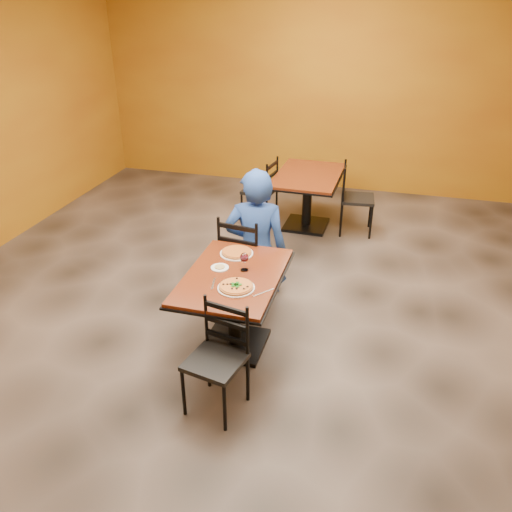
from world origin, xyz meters
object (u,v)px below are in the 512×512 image
(pizza_far, at_px, (237,252))
(chair_second_right, at_px, (357,199))
(chair_main_near, at_px, (215,362))
(chair_second_left, at_px, (259,191))
(pizza_main, at_px, (236,286))
(plate_far, at_px, (237,253))
(wine_glass, at_px, (244,261))
(side_plate, at_px, (220,268))
(table_main, at_px, (234,294))
(table_second, at_px, (308,188))
(plate_main, at_px, (236,288))
(chair_main_far, at_px, (246,257))
(diner, at_px, (256,232))

(pizza_far, bearing_deg, chair_second_right, 69.81)
(chair_main_near, height_order, pizza_far, chair_main_near)
(chair_second_left, relative_size, pizza_main, 3.19)
(plate_far, bearing_deg, chair_second_right, 69.81)
(chair_second_right, distance_m, wine_glass, 2.84)
(chair_second_left, xyz_separation_m, side_plate, (0.38, -2.74, 0.30))
(pizza_far, bearing_deg, table_main, -76.96)
(chair_main_near, bearing_deg, table_main, 109.16)
(side_plate, bearing_deg, plate_far, 78.59)
(pizza_far, bearing_deg, wine_glass, -60.42)
(table_second, xyz_separation_m, pizza_far, (-0.23, -2.44, 0.21))
(chair_second_right, distance_m, pizza_far, 2.62)
(chair_main_near, distance_m, pizza_far, 1.24)
(table_second, bearing_deg, chair_main_near, -90.60)
(table_second, distance_m, plate_main, 3.04)
(chair_second_left, xyz_separation_m, plate_main, (0.62, -3.03, 0.30))
(chair_second_right, bearing_deg, chair_main_far, 149.12)
(chair_main_far, height_order, chair_second_left, chair_main_far)
(table_second, distance_m, chair_main_near, 3.62)
(wine_glass, bearing_deg, chair_second_left, 102.34)
(chair_second_right, bearing_deg, diner, 147.91)
(table_second, xyz_separation_m, chair_second_right, (0.67, 0.00, -0.09))
(side_plate, relative_size, wine_glass, 0.89)
(table_second, height_order, pizza_main, pizza_main)
(chair_second_left, height_order, pizza_far, chair_second_left)
(plate_far, bearing_deg, plate_main, -73.05)
(wine_glass, bearing_deg, plate_far, 119.58)
(plate_main, height_order, wine_glass, wine_glass)
(plate_far, bearing_deg, pizza_main, -73.05)
(table_main, xyz_separation_m, chair_main_near, (0.10, -0.80, -0.11))
(chair_main_near, xyz_separation_m, plate_main, (-0.01, 0.59, 0.31))
(plate_main, xyz_separation_m, pizza_main, (0.00, 0.00, 0.02))
(table_main, relative_size, side_plate, 7.69)
(pizza_far, bearing_deg, pizza_main, -73.05)
(chair_second_right, distance_m, plate_main, 3.13)
(plate_main, bearing_deg, chair_main_near, -88.91)
(plate_main, xyz_separation_m, side_plate, (-0.24, 0.29, 0.00))
(chair_second_right, relative_size, plate_main, 3.03)
(pizza_far, bearing_deg, plate_main, -73.05)
(table_main, xyz_separation_m, wine_glass, (0.07, 0.10, 0.28))
(pizza_far, bearing_deg, table_second, 84.61)
(table_main, bearing_deg, pizza_main, -66.59)
(side_plate, bearing_deg, table_main, -26.98)
(table_main, bearing_deg, pizza_far, 103.04)
(table_second, distance_m, plate_far, 2.46)
(table_second, bearing_deg, pizza_far, -95.39)
(table_main, bearing_deg, chair_main_near, -82.58)
(table_main, distance_m, chair_second_left, 2.87)
(chair_main_near, xyz_separation_m, plate_far, (-0.19, 1.18, 0.31))
(table_main, xyz_separation_m, diner, (-0.08, 1.01, 0.13))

